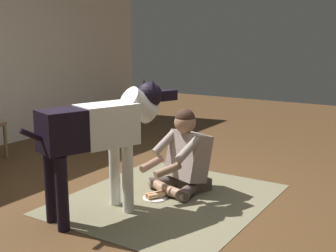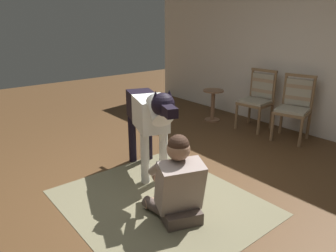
% 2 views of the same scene
% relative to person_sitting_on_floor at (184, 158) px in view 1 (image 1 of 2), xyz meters
% --- Properties ---
extents(ground_plane, '(13.57, 13.57, 0.00)m').
position_rel_person_sitting_on_floor_xyz_m(ground_plane, '(-0.38, 0.06, -0.34)').
color(ground_plane, '#51351D').
extents(area_rug, '(1.95, 1.71, 0.01)m').
position_rel_person_sitting_on_floor_xyz_m(area_rug, '(-0.28, 0.01, -0.33)').
color(area_rug, '#716A4E').
rests_on(area_rug, ground).
extents(person_sitting_on_floor, '(0.73, 0.60, 0.82)m').
position_rel_person_sitting_on_floor_xyz_m(person_sitting_on_floor, '(0.00, 0.00, 0.00)').
color(person_sitting_on_floor, '#50413A').
rests_on(person_sitting_on_floor, ground).
extents(large_dog, '(1.40, 0.62, 1.13)m').
position_rel_person_sitting_on_floor_xyz_m(large_dog, '(-0.85, 0.30, 0.40)').
color(large_dog, silver).
rests_on(large_dog, ground).
extents(hot_dog_on_plate, '(0.23, 0.23, 0.06)m').
position_rel_person_sitting_on_floor_xyz_m(hot_dog_on_plate, '(-0.33, 0.12, -0.31)').
color(hot_dog_on_plate, white).
rests_on(hot_dog_on_plate, ground).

